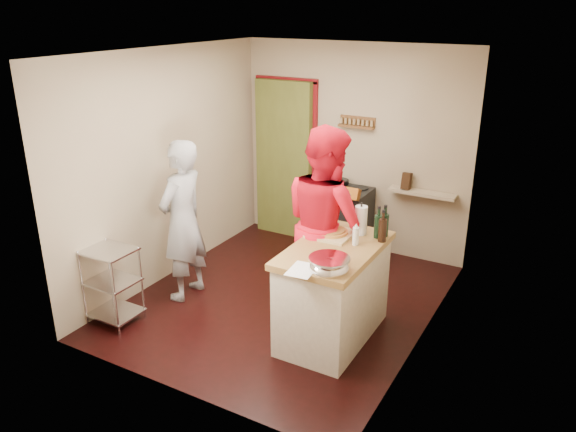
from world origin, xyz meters
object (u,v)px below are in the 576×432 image
object	(u,v)px
stove	(344,221)
wire_shelving	(112,282)
person_stripe	(183,221)
person_red	(326,223)
island	(334,290)

from	to	relation	value
stove	wire_shelving	distance (m)	2.94
person_stripe	person_red	distance (m)	1.53
stove	wire_shelving	xyz separation A→B (m)	(-1.33, -2.62, -0.01)
wire_shelving	island	xyz separation A→B (m)	(2.03, 0.83, 0.06)
wire_shelving	person_red	size ratio (longest dim) A/B	0.41
island	wire_shelving	bearing A→B (deg)	-157.79
person_stripe	person_red	world-z (taller)	person_red
wire_shelving	island	size ratio (longest dim) A/B	0.59
stove	person_red	xyz separation A→B (m)	(0.42, -1.41, 0.53)
wire_shelving	person_stripe	size ratio (longest dim) A/B	0.46
person_red	person_stripe	bearing A→B (deg)	50.50
person_stripe	person_red	bearing A→B (deg)	105.31
stove	wire_shelving	bearing A→B (deg)	-116.85
island	person_stripe	distance (m)	1.79
stove	island	bearing A→B (deg)	-68.73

